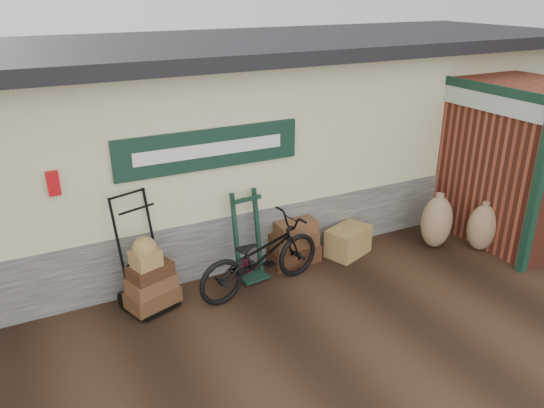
{
  "coord_description": "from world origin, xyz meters",
  "views": [
    {
      "loc": [
        -2.69,
        -5.51,
        3.98
      ],
      "look_at": [
        0.61,
        0.9,
        1.01
      ],
      "focal_mm": 35.0,
      "sensor_mm": 36.0,
      "label": 1
    }
  ],
  "objects_px": {
    "green_barrow": "(248,236)",
    "suitcase_stack": "(293,241)",
    "porter_trolley": "(141,251)",
    "wicker_hamper": "(348,241)",
    "bicycle": "(260,252)"
  },
  "relations": [
    {
      "from": "wicker_hamper",
      "to": "bicycle",
      "type": "height_order",
      "value": "bicycle"
    },
    {
      "from": "green_barrow",
      "to": "suitcase_stack",
      "type": "height_order",
      "value": "green_barrow"
    },
    {
      "from": "green_barrow",
      "to": "wicker_hamper",
      "type": "relative_size",
      "value": 1.89
    },
    {
      "from": "porter_trolley",
      "to": "suitcase_stack",
      "type": "distance_m",
      "value": 2.39
    },
    {
      "from": "green_barrow",
      "to": "suitcase_stack",
      "type": "relative_size",
      "value": 1.67
    },
    {
      "from": "porter_trolley",
      "to": "suitcase_stack",
      "type": "relative_size",
      "value": 2.04
    },
    {
      "from": "wicker_hamper",
      "to": "green_barrow",
      "type": "bearing_deg",
      "value": 176.93
    },
    {
      "from": "suitcase_stack",
      "to": "porter_trolley",
      "type": "bearing_deg",
      "value": -176.51
    },
    {
      "from": "porter_trolley",
      "to": "bicycle",
      "type": "xyz_separation_m",
      "value": [
        1.55,
        -0.36,
        -0.22
      ]
    },
    {
      "from": "green_barrow",
      "to": "suitcase_stack",
      "type": "xyz_separation_m",
      "value": [
        0.79,
        0.11,
        -0.31
      ]
    },
    {
      "from": "porter_trolley",
      "to": "bicycle",
      "type": "relative_size",
      "value": 0.81
    },
    {
      "from": "suitcase_stack",
      "to": "wicker_hamper",
      "type": "height_order",
      "value": "suitcase_stack"
    },
    {
      "from": "porter_trolley",
      "to": "suitcase_stack",
      "type": "height_order",
      "value": "porter_trolley"
    },
    {
      "from": "wicker_hamper",
      "to": "porter_trolley",
      "type": "bearing_deg",
      "value": 179.03
    },
    {
      "from": "wicker_hamper",
      "to": "bicycle",
      "type": "distance_m",
      "value": 1.76
    }
  ]
}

